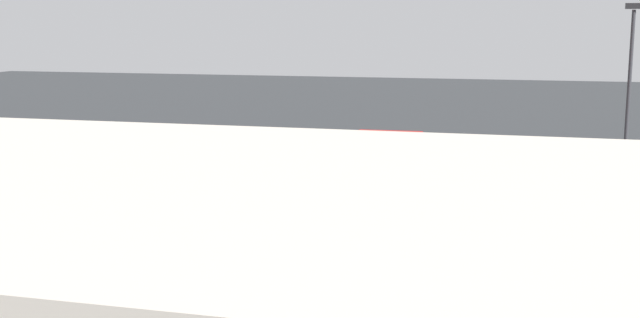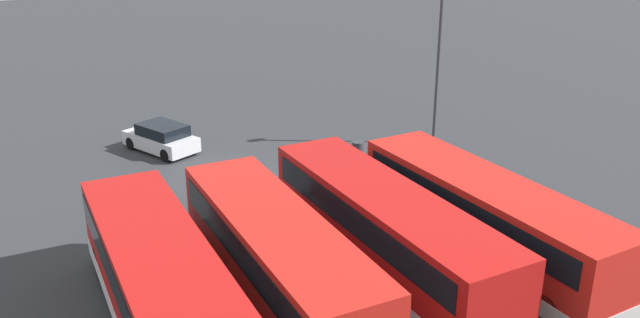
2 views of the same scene
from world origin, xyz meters
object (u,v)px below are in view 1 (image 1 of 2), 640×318
lamp_post_tall (629,83)px  waste_bin_yellow (509,178)px  car_hatchback_silver (354,147)px  bus_single_deck_fourth (167,179)px  bus_single_deck_third (256,186)px  bus_single_deck_second (367,191)px  bus_single_deck_near_end (473,201)px

lamp_post_tall → waste_bin_yellow: 6.40m
car_hatchback_silver → waste_bin_yellow: bearing=146.5°
bus_single_deck_fourth → lamp_post_tall: 19.58m
waste_bin_yellow → bus_single_deck_third: bearing=49.9°
bus_single_deck_second → lamp_post_tall: size_ratio=1.41×
bus_single_deck_third → bus_single_deck_fourth: same height
bus_single_deck_second → waste_bin_yellow: bus_single_deck_second is taller
bus_single_deck_second → bus_single_deck_fourth: same height
bus_single_deck_near_end → bus_single_deck_second: same height
bus_single_deck_fourth → lamp_post_tall: bearing=-148.8°
bus_single_deck_second → bus_single_deck_fourth: size_ratio=1.11×
bus_single_deck_near_end → car_hatchback_silver: bus_single_deck_near_end is taller
bus_single_deck_near_end → car_hatchback_silver: 17.39m
car_hatchback_silver → bus_single_deck_third: bearing=89.7°
bus_single_deck_second → bus_single_deck_third: bearing=3.0°
car_hatchback_silver → lamp_post_tall: bearing=159.5°
car_hatchback_silver → waste_bin_yellow: 9.82m
bus_single_deck_near_end → bus_single_deck_second: 3.61m
car_hatchback_silver → waste_bin_yellow: (-8.18, 5.42, -0.22)m
bus_single_deck_near_end → bus_single_deck_fourth: size_ratio=1.08×
car_hatchback_silver → lamp_post_tall: size_ratio=0.54×
bus_single_deck_third → waste_bin_yellow: bus_single_deck_third is taller
bus_single_deck_second → waste_bin_yellow: (-4.34, -9.61, -1.15)m
bus_single_deck_fourth → lamp_post_tall: lamp_post_tall is taller
bus_single_deck_near_end → car_hatchback_silver: bearing=-64.8°
bus_single_deck_fourth → bus_single_deck_near_end: bearing=175.7°
car_hatchback_silver → bus_single_deck_fourth: bearing=76.5°
lamp_post_tall → bus_single_deck_fourth: bearing=31.2°
bus_single_deck_near_end → car_hatchback_silver: size_ratio=2.54×
waste_bin_yellow → bus_single_deck_second: bearing=65.7°
lamp_post_tall → car_hatchback_silver: bearing=-20.5°
bus_single_deck_fourth → waste_bin_yellow: size_ratio=10.66×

